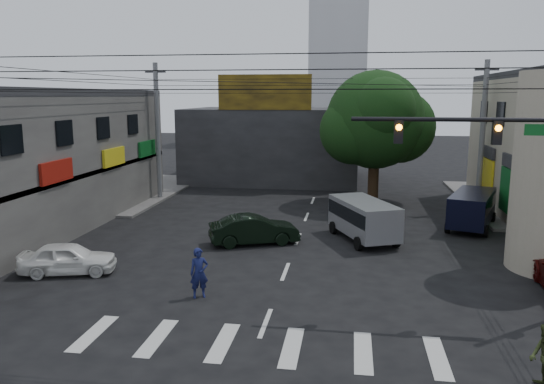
% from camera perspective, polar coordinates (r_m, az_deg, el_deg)
% --- Properties ---
extents(ground, '(160.00, 160.00, 0.00)m').
position_cam_1_polar(ground, '(19.88, 0.71, -10.41)').
color(ground, black).
rests_on(ground, ground).
extents(sidewalk_far_left, '(16.00, 16.00, 0.15)m').
position_cam_1_polar(sidewalk_far_left, '(42.39, -20.52, 0.20)').
color(sidewalk_far_left, '#514F4C').
rests_on(sidewalk_far_left, ground).
extents(building_far, '(14.00, 10.00, 6.00)m').
position_cam_1_polar(building_far, '(45.08, 0.23, 5.17)').
color(building_far, '#232326').
rests_on(building_far, ground).
extents(billboard, '(7.00, 0.30, 2.60)m').
position_cam_1_polar(billboard, '(40.06, -0.81, 10.69)').
color(billboard, olive).
rests_on(billboard, building_far).
extents(tower_distant, '(9.00, 9.00, 44.00)m').
position_cam_1_polar(tower_distant, '(89.71, 7.29, 19.83)').
color(tower_distant, silver).
rests_on(tower_distant, ground).
extents(street_tree, '(6.40, 6.40, 8.70)m').
position_cam_1_polar(street_tree, '(35.48, 11.05, 7.60)').
color(street_tree, black).
rests_on(street_tree, ground).
extents(traffic_gantry, '(7.10, 0.35, 7.20)m').
position_cam_1_polar(traffic_gantry, '(18.33, 25.31, 2.42)').
color(traffic_gantry, black).
rests_on(traffic_gantry, ground).
extents(utility_pole_far_left, '(0.32, 0.32, 9.20)m').
position_cam_1_polar(utility_pole_far_left, '(36.89, -12.19, 6.29)').
color(utility_pole_far_left, '#59595B').
rests_on(utility_pole_far_left, ground).
extents(utility_pole_far_right, '(0.32, 0.32, 9.20)m').
position_cam_1_polar(utility_pole_far_right, '(35.41, 21.68, 5.64)').
color(utility_pole_far_right, '#59595B').
rests_on(utility_pole_far_right, ground).
extents(dark_sedan, '(4.38, 5.27, 1.40)m').
position_cam_1_polar(dark_sedan, '(25.51, -1.94, -4.07)').
color(dark_sedan, black).
rests_on(dark_sedan, ground).
extents(white_compact, '(3.34, 4.47, 1.27)m').
position_cam_1_polar(white_compact, '(22.85, -21.09, -6.66)').
color(white_compact, white).
rests_on(white_compact, ground).
extents(silver_minivan, '(5.97, 5.28, 1.96)m').
position_cam_1_polar(silver_minivan, '(26.46, 9.81, -3.07)').
color(silver_minivan, gray).
rests_on(silver_minivan, ground).
extents(navy_van, '(6.02, 4.93, 1.94)m').
position_cam_1_polar(navy_van, '(30.40, 20.70, -1.88)').
color(navy_van, black).
rests_on(navy_van, ground).
extents(traffic_officer, '(0.99, 0.94, 1.79)m').
position_cam_1_polar(traffic_officer, '(19.02, -7.85, -8.62)').
color(traffic_officer, '#131845').
rests_on(traffic_officer, ground).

